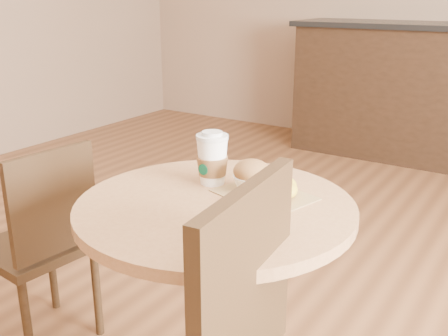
# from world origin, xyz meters

# --- Properties ---
(cafe_table) EXTENTS (0.71, 0.71, 0.75)m
(cafe_table) POSITION_xyz_m (0.06, 0.02, 0.54)
(cafe_table) COLOR black
(cafe_table) RESTS_ON ground
(chair_left) EXTENTS (0.37, 0.37, 0.77)m
(chair_left) POSITION_xyz_m (-0.70, 0.05, 0.43)
(chair_left) COLOR #372413
(chair_left) RESTS_ON ground
(service_counter) EXTENTS (2.30, 0.65, 1.04)m
(service_counter) POSITION_xyz_m (0.00, 3.18, 0.52)
(service_counter) COLOR black
(service_counter) RESTS_ON ground
(kraft_bag) EXTENTS (0.28, 0.24, 0.00)m
(kraft_bag) POSITION_xyz_m (0.14, 0.13, 0.75)
(kraft_bag) COLOR olive
(kraft_bag) RESTS_ON cafe_table
(coffee_cup) EXTENTS (0.09, 0.09, 0.15)m
(coffee_cup) POSITION_xyz_m (-0.03, 0.13, 0.82)
(coffee_cup) COLOR white
(coffee_cup) RESTS_ON cafe_table
(muffin) EXTENTS (0.10, 0.10, 0.09)m
(muffin) POSITION_xyz_m (0.10, 0.13, 0.80)
(muffin) COLOR white
(muffin) RESTS_ON kraft_bag
(banana) EXTENTS (0.15, 0.26, 0.03)m
(banana) POSITION_xyz_m (0.17, 0.12, 0.77)
(banana) COLOR gold
(banana) RESTS_ON kraft_bag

